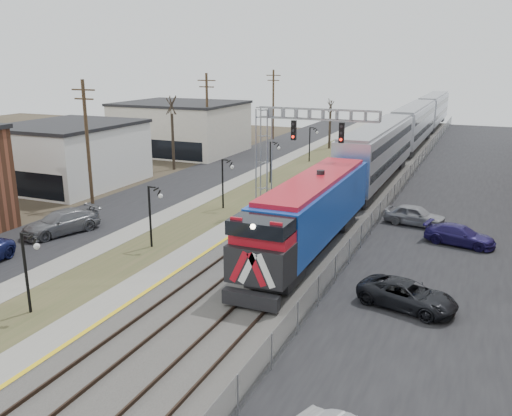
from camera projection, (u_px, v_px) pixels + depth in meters
The scene contains 20 objects.
street_west at pixel (186, 182), 52.19m from camera, with size 7.00×120.00×0.04m, color black.
sidewalk at pixel (228, 186), 50.45m from camera, with size 2.00×120.00×0.08m, color gray.
grass_median at pixel (258, 189), 49.30m from camera, with size 4.00×120.00×0.06m, color #3E4625.
platform at pixel (289, 192), 48.13m from camera, with size 2.00×120.00×0.24m, color gray.
ballast_bed at pixel (344, 197), 46.21m from camera, with size 8.00×120.00×0.20m, color #595651.
parking_lot at pixel (496, 214), 41.62m from camera, with size 16.00×120.00×0.04m, color black.
platform_edge at pixel (298, 191), 47.76m from camera, with size 0.24×120.00×0.01m, color gold.
track_near at pixel (321, 193), 46.93m from camera, with size 1.58×120.00×0.15m.
track_far at pixel (361, 197), 45.59m from camera, with size 1.58×120.00×0.15m.
train at pixel (404, 134), 63.92m from camera, with size 3.00×85.85×5.33m.
signal_gantry at pixel (285, 143), 39.62m from camera, with size 9.00×1.07×8.15m.
lampposts at pixel (153, 216), 34.01m from camera, with size 0.14×62.14×4.00m.
utility_poles at pixel (88, 144), 43.17m from camera, with size 0.28×80.28×10.00m.
fence at pixel (394, 194), 44.41m from camera, with size 0.04×120.00×1.60m, color gray.
buildings_west at pixel (22, 164), 45.50m from camera, with size 14.00×67.00×7.00m.
bare_trees at pixel (195, 148), 55.38m from camera, with size 12.30×42.30×5.95m.
car_lot_c at pixel (407, 296), 25.78m from camera, with size 2.15×4.67×1.30m, color black.
car_lot_d at pixel (460, 236), 34.55m from camera, with size 1.78×4.37×1.27m, color #201854.
car_lot_e at pixel (415, 216), 38.63m from camera, with size 1.71×4.25×1.45m, color gray.
car_street_b at pixel (61, 223), 36.75m from camera, with size 2.18×5.35×1.55m, color slate.
Camera 1 is at (14.97, -9.05, 11.57)m, focal length 38.00 mm.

